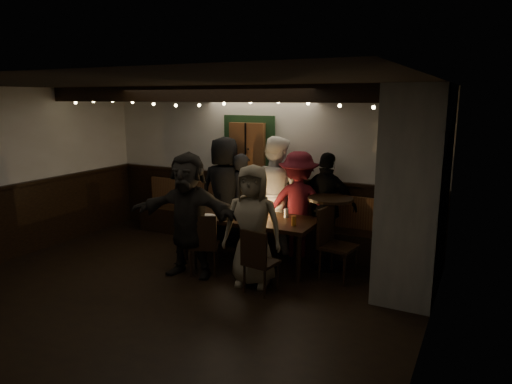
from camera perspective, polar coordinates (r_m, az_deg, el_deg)
The scene contains 13 objects.
room at distance 6.39m, azimuth 4.87°, elevation -0.66°, with size 6.02×5.01×2.62m.
dining_table at distance 6.76m, azimuth -0.81°, elevation -3.58°, with size 2.01×0.86×0.87m.
chair_near_left at distance 6.37m, azimuth -6.60°, elevation -6.13°, with size 0.53×0.53×0.88m.
chair_near_right at distance 5.76m, azimuth 0.21°, elevation -8.24°, with size 0.42×0.42×0.84m.
chair_end at distance 6.33m, azimuth 9.52°, elevation -5.78°, with size 0.50×0.50×0.98m.
high_top at distance 6.69m, azimuth 9.21°, elevation -3.88°, with size 0.65×0.65×1.04m.
person_a at distance 7.68m, azimuth -3.91°, elevation 0.18°, with size 0.89×0.58×1.81m, color black.
person_b at distance 7.61m, azimuth -1.78°, elevation -0.92°, with size 0.56×0.37×1.55m, color black.
person_c at distance 7.33m, azimuth 2.37°, elevation -0.22°, with size 0.90×0.70×1.85m, color white.
person_d at distance 7.07m, azimuth 5.30°, elevation -1.55°, with size 1.06×0.61×1.65m, color #460E17.
person_e at distance 7.06m, azimuth 8.84°, elevation -1.70°, with size 0.96×0.40×1.64m, color black.
person_f at distance 6.32m, azimuth -8.45°, elevation -2.83°, with size 1.60×0.51×1.73m, color black.
person_g at distance 5.96m, azimuth -0.43°, elevation -4.21°, with size 0.79×0.51×1.61m, color #736852.
Camera 1 is at (3.43, -4.36, 2.44)m, focal length 32.00 mm.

